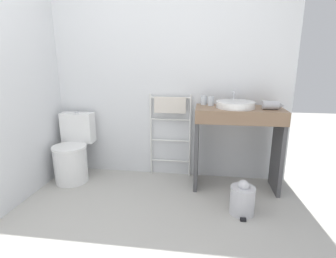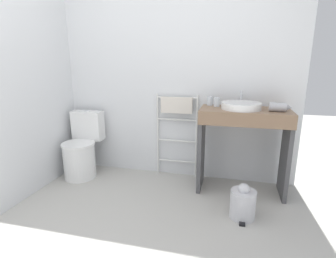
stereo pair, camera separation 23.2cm
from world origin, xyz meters
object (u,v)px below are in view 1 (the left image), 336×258
(cup_near_edge, at_px, (211,101))
(trash_bin, at_px, (242,199))
(toilet, at_px, (73,154))
(sink_basin, at_px, (235,104))
(towel_radiator, at_px, (170,118))
(cup_near_wall, at_px, (204,100))
(hair_dryer, at_px, (271,105))

(cup_near_edge, bearing_deg, trash_bin, -63.66)
(toilet, distance_m, sink_basin, 1.91)
(towel_radiator, height_order, sink_basin, towel_radiator)
(towel_radiator, bearing_deg, sink_basin, -17.37)
(towel_radiator, distance_m, cup_near_wall, 0.45)
(towel_radiator, relative_size, cup_near_wall, 10.31)
(toilet, bearing_deg, towel_radiator, 13.50)
(towel_radiator, distance_m, hair_dryer, 1.10)
(toilet, bearing_deg, cup_near_wall, 7.91)
(sink_basin, bearing_deg, cup_near_wall, 153.44)
(cup_near_wall, height_order, hair_dryer, cup_near_wall)
(towel_radiator, bearing_deg, hair_dryer, -13.89)
(hair_dryer, bearing_deg, towel_radiator, 166.11)
(towel_radiator, height_order, cup_near_edge, towel_radiator)
(hair_dryer, bearing_deg, toilet, -179.83)
(toilet, height_order, sink_basin, sink_basin)
(toilet, relative_size, trash_bin, 2.36)
(toilet, height_order, towel_radiator, towel_radiator)
(towel_radiator, distance_m, trash_bin, 1.21)
(toilet, xyz_separation_m, sink_basin, (1.81, 0.05, 0.61))
(cup_near_edge, bearing_deg, towel_radiator, 165.59)
(toilet, distance_m, trash_bin, 1.94)
(cup_near_edge, xyz_separation_m, trash_bin, (0.31, -0.62, -0.80))
(cup_near_edge, height_order, hair_dryer, cup_near_edge)
(cup_near_edge, xyz_separation_m, hair_dryer, (0.59, -0.14, -0.01))
(sink_basin, distance_m, cup_near_wall, 0.36)
(towel_radiator, bearing_deg, cup_near_wall, -8.78)
(trash_bin, bearing_deg, toilet, 165.91)
(toilet, bearing_deg, trash_bin, -14.09)
(cup_near_edge, bearing_deg, hair_dryer, -13.49)
(towel_radiator, xyz_separation_m, trash_bin, (0.76, -0.73, -0.58))
(cup_near_wall, xyz_separation_m, cup_near_edge, (0.08, -0.06, -0.00))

